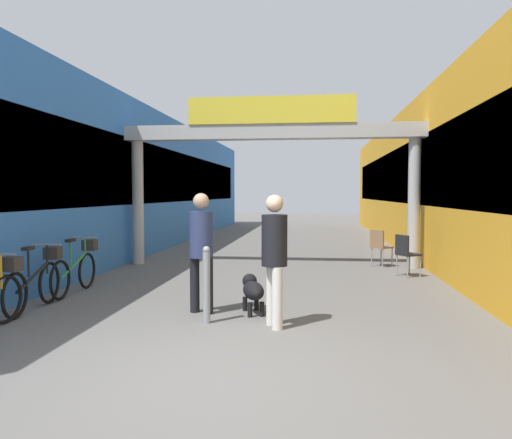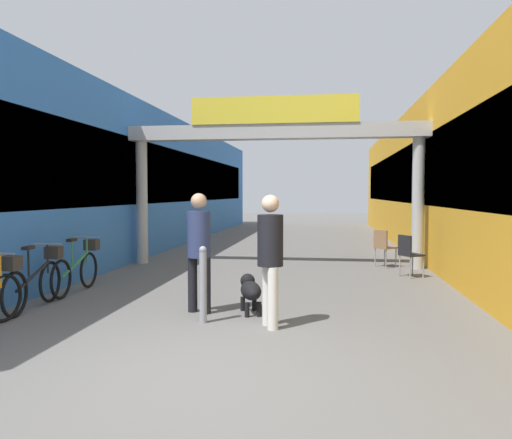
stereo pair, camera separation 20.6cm
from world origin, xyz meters
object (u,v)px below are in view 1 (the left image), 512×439
at_px(pedestrian_with_dog, 201,244).
at_px(bicycle_black_second, 37,281).
at_px(bicycle_green_third, 77,268).
at_px(cafe_chair_black_nearer, 406,251).
at_px(cafe_chair_wood_farther, 380,244).
at_px(bollard_post_metal, 206,284).
at_px(pedestrian_companion, 274,251).
at_px(dog_on_leash, 253,290).

xyz_separation_m(pedestrian_with_dog, bicycle_black_second, (-2.55, -0.05, -0.58)).
xyz_separation_m(bicycle_black_second, bicycle_green_third, (0.02, 1.26, 0.00)).
bearing_deg(bicycle_black_second, cafe_chair_black_nearer, 31.10).
height_order(cafe_chair_black_nearer, cafe_chair_wood_farther, same).
height_order(pedestrian_with_dog, bicycle_green_third, pedestrian_with_dog).
xyz_separation_m(bollard_post_metal, cafe_chair_black_nearer, (3.38, 4.20, 0.01)).
bearing_deg(bollard_post_metal, pedestrian_with_dog, 109.51).
distance_m(pedestrian_companion, bollard_post_metal, 1.05).
relative_size(pedestrian_with_dog, bollard_post_metal, 1.68).
height_order(bollard_post_metal, cafe_chair_black_nearer, bollard_post_metal).
distance_m(pedestrian_with_dog, bicycle_green_third, 2.86).
bearing_deg(pedestrian_with_dog, pedestrian_companion, -30.06).
relative_size(bicycle_green_third, bollard_post_metal, 1.61).
relative_size(pedestrian_with_dog, pedestrian_companion, 1.01).
height_order(bicycle_black_second, bollard_post_metal, bollard_post_metal).
distance_m(dog_on_leash, bicycle_black_second, 3.30).
height_order(pedestrian_companion, bollard_post_metal, pedestrian_companion).
distance_m(bollard_post_metal, cafe_chair_wood_farther, 6.34).
distance_m(pedestrian_companion, dog_on_leash, 1.08).
height_order(pedestrian_companion, cafe_chair_wood_farther, pedestrian_companion).
distance_m(dog_on_leash, bollard_post_metal, 0.88).
xyz_separation_m(bicycle_black_second, cafe_chair_wood_farther, (5.76, 5.07, 0.10)).
relative_size(cafe_chair_black_nearer, cafe_chair_wood_farther, 1.00).
height_order(bicycle_black_second, cafe_chair_black_nearer, bicycle_black_second).
relative_size(pedestrian_with_dog, bicycle_black_second, 1.05).
relative_size(bicycle_green_third, cafe_chair_wood_farther, 1.90).
bearing_deg(bollard_post_metal, cafe_chair_black_nearer, 51.18).
distance_m(pedestrian_companion, bicycle_green_third, 4.14).
relative_size(pedestrian_with_dog, dog_on_leash, 2.27).
height_order(bicycle_black_second, bicycle_green_third, same).
xyz_separation_m(dog_on_leash, bicycle_green_third, (-3.27, 1.10, 0.10)).
bearing_deg(cafe_chair_black_nearer, bollard_post_metal, -128.82).
xyz_separation_m(pedestrian_companion, bollard_post_metal, (-0.93, 0.10, -0.47)).
height_order(pedestrian_companion, dog_on_leash, pedestrian_companion).
relative_size(bicycle_black_second, cafe_chair_black_nearer, 1.90).
height_order(pedestrian_companion, bicycle_black_second, pedestrian_companion).
bearing_deg(bicycle_black_second, pedestrian_companion, -9.31).
distance_m(dog_on_leash, cafe_chair_wood_farther, 5.51).
bearing_deg(dog_on_leash, bicycle_black_second, -177.34).
relative_size(dog_on_leash, cafe_chair_black_nearer, 0.87).
bearing_deg(bicycle_green_third, bicycle_black_second, -90.94).
relative_size(bicycle_black_second, bicycle_green_third, 1.00).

